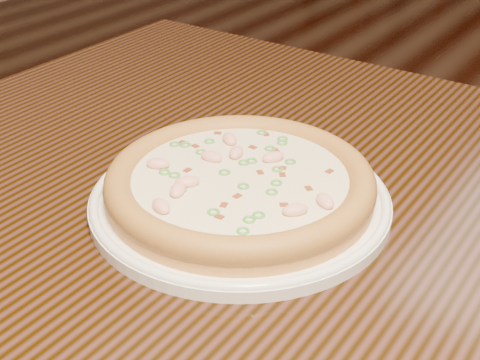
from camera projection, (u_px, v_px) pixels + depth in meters
The scene contains 3 objects.
hero_table at pixel (362, 300), 0.70m from camera, with size 1.20×0.80×0.75m.
plate at pixel (240, 198), 0.67m from camera, with size 0.30×0.30×0.02m.
pizza at pixel (240, 183), 0.66m from camera, with size 0.27×0.27×0.03m.
Camera 1 is at (0.04, -1.42, 1.11)m, focal length 50.00 mm.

